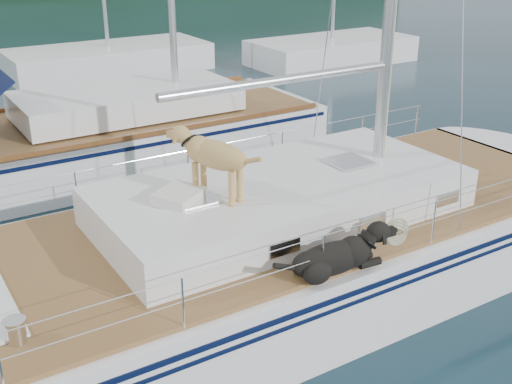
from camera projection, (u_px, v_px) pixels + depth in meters
ground at (234, 305)px, 9.29m from camera, size 120.00×120.00×0.00m
main_sailboat at (239, 263)px, 9.07m from camera, size 12.00×3.86×14.01m
neighbor_sailboat at (83, 144)px, 14.09m from camera, size 11.00×3.50×13.30m
bg_boat_center at (109, 60)px, 23.57m from camera, size 7.20×3.00×11.65m
bg_boat_east at (331, 51)px, 25.13m from camera, size 6.40×3.00×11.65m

